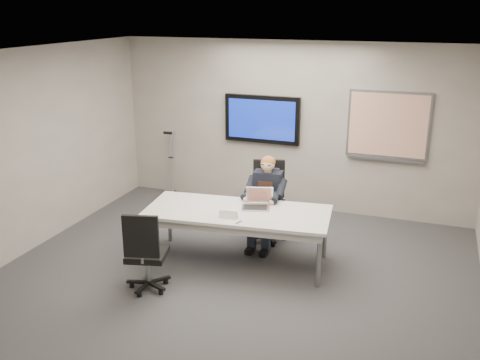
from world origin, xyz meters
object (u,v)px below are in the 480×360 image
(office_chair_near, at_px, (147,266))
(seated_person, at_px, (264,211))
(laptop, at_px, (257,202))
(office_chair_far, at_px, (268,215))
(conference_table, at_px, (237,216))

(office_chair_near, height_order, seated_person, seated_person)
(office_chair_near, relative_size, laptop, 2.40)
(office_chair_far, distance_m, office_chair_near, 2.18)
(laptop, bearing_deg, seated_person, 77.22)
(seated_person, distance_m, laptop, 0.50)
(seated_person, height_order, laptop, seated_person)
(seated_person, bearing_deg, office_chair_far, 88.26)
(conference_table, distance_m, laptop, 0.33)
(conference_table, bearing_deg, office_chair_near, -131.43)
(seated_person, bearing_deg, conference_table, -110.67)
(conference_table, distance_m, seated_person, 0.66)
(office_chair_near, bearing_deg, conference_table, -139.65)
(office_chair_near, distance_m, seated_person, 1.96)
(office_chair_far, relative_size, office_chair_near, 1.11)
(office_chair_far, relative_size, laptop, 2.66)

